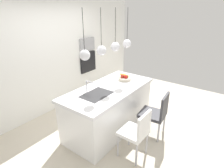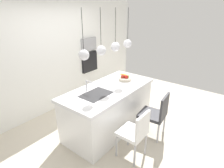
# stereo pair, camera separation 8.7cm
# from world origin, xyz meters

# --- Properties ---
(floor) EXTENTS (6.60, 6.60, 0.00)m
(floor) POSITION_xyz_m (0.00, 0.00, 0.00)
(floor) COLOR beige
(floor) RESTS_ON ground
(back_wall) EXTENTS (6.00, 0.10, 2.60)m
(back_wall) POSITION_xyz_m (0.00, 1.65, 1.30)
(back_wall) COLOR white
(back_wall) RESTS_ON ground
(kitchen_island) EXTENTS (1.99, 0.93, 0.93)m
(kitchen_island) POSITION_xyz_m (0.00, 0.00, 0.47)
(kitchen_island) COLOR white
(kitchen_island) RESTS_ON ground
(sink_basin) EXTENTS (0.56, 0.40, 0.02)m
(sink_basin) POSITION_xyz_m (-0.37, 0.00, 0.92)
(sink_basin) COLOR #2D2D30
(sink_basin) RESTS_ON kitchen_island
(faucet) EXTENTS (0.02, 0.17, 0.22)m
(faucet) POSITION_xyz_m (-0.37, 0.21, 1.07)
(faucet) COLOR silver
(faucet) RESTS_ON kitchen_island
(fruit_bowl) EXTENTS (0.27, 0.27, 0.15)m
(fruit_bowl) POSITION_xyz_m (0.54, -0.01, 0.98)
(fruit_bowl) COLOR beige
(fruit_bowl) RESTS_ON kitchen_island
(microwave) EXTENTS (0.54, 0.08, 0.34)m
(microwave) POSITION_xyz_m (1.08, 1.58, 1.44)
(microwave) COLOR #9E9EA3
(microwave) RESTS_ON back_wall
(oven) EXTENTS (0.56, 0.08, 0.56)m
(oven) POSITION_xyz_m (1.08, 1.58, 0.94)
(oven) COLOR black
(oven) RESTS_ON back_wall
(chair_near) EXTENTS (0.42, 0.43, 0.88)m
(chair_near) POSITION_xyz_m (-0.39, -0.86, 0.51)
(chair_near) COLOR white
(chair_near) RESTS_ON ground
(chair_middle) EXTENTS (0.49, 0.52, 0.90)m
(chair_middle) POSITION_xyz_m (0.36, -0.87, 0.50)
(chair_middle) COLOR #333338
(chair_middle) RESTS_ON ground
(pendant_light_left) EXTENTS (0.17, 0.17, 0.77)m
(pendant_light_left) POSITION_xyz_m (-0.61, 0.00, 1.70)
(pendant_light_left) COLOR silver
(pendant_light_center_left) EXTENTS (0.17, 0.17, 0.77)m
(pendant_light_center_left) POSITION_xyz_m (-0.20, 0.00, 1.70)
(pendant_light_center_left) COLOR silver
(pendant_light_center_right) EXTENTS (0.17, 0.17, 0.77)m
(pendant_light_center_right) POSITION_xyz_m (0.20, 0.00, 1.70)
(pendant_light_center_right) COLOR silver
(pendant_light_right) EXTENTS (0.17, 0.17, 0.77)m
(pendant_light_right) POSITION_xyz_m (0.61, 0.00, 1.70)
(pendant_light_right) COLOR silver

